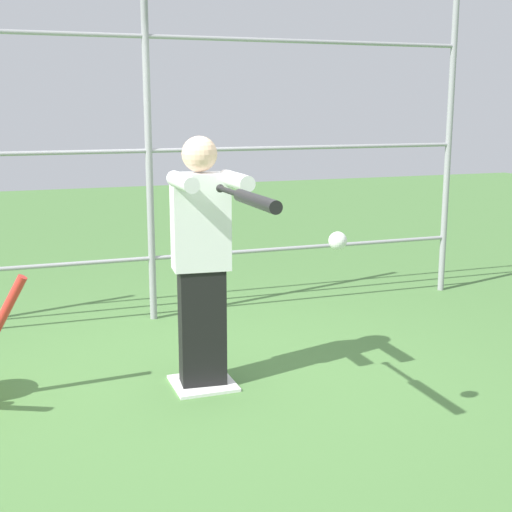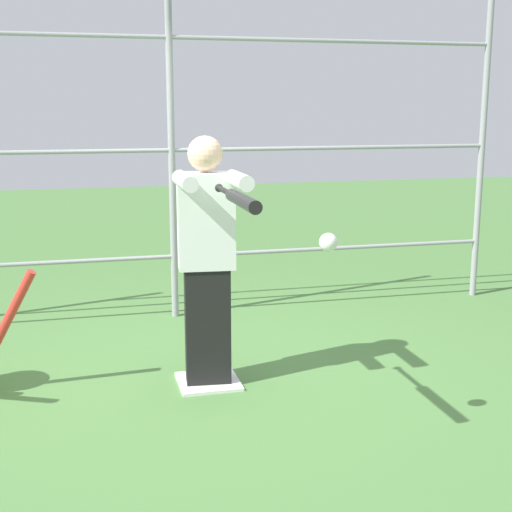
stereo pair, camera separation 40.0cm
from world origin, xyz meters
name	(u,v)px [view 2 (the right image)]	position (x,y,z in m)	size (l,w,h in m)	color
ground_plane	(208,383)	(0.00, 0.00, 0.00)	(24.00, 24.00, 0.00)	#4C7A3D
home_plate	(208,381)	(0.00, 0.00, 0.01)	(0.40, 0.40, 0.02)	white
fence_backstop	(172,150)	(0.00, -1.60, 1.45)	(5.90, 0.06, 2.90)	#939399
batter	(207,254)	(0.00, 0.02, 0.88)	(0.42, 0.57, 1.63)	black
baseball_bat_swinging	(239,199)	(0.01, 0.99, 1.36)	(0.07, 0.93, 0.07)	black
softball_in_flight	(328,242)	(-0.44, 1.05, 1.13)	(0.10, 0.10, 0.10)	white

